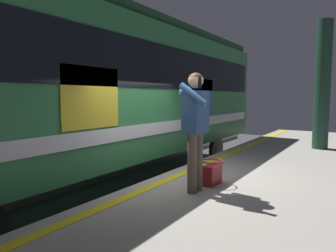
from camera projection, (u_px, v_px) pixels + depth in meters
ground_plane at (163, 219)px, 5.62m from camera, size 26.71×26.71×0.00m
platform at (267, 218)px, 4.59m from camera, size 17.81×3.70×0.85m
safety_line at (178, 176)px, 5.38m from camera, size 17.45×0.16×0.01m
track_rail_near at (108, 201)px, 6.35m from camera, size 23.15×0.08×0.16m
track_rail_far at (62, 190)px, 7.11m from camera, size 23.15×0.08×0.16m
train_carriage at (107, 87)px, 7.17m from camera, size 11.07×3.02×3.83m
passenger at (195, 122)px, 4.41m from camera, size 0.57×0.55×1.72m
handbag at (212, 173)px, 4.84m from camera, size 0.40×0.36×0.38m
station_column at (322, 85)px, 8.07m from camera, size 0.39×0.39×3.36m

